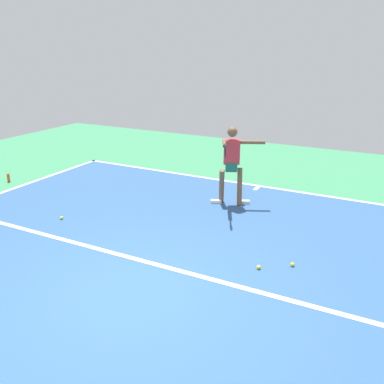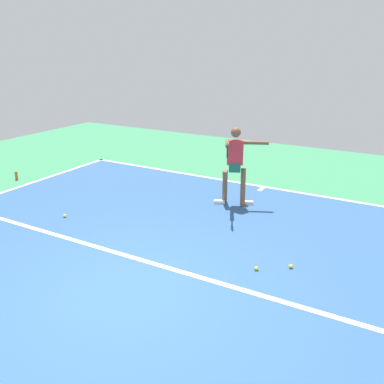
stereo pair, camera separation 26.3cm
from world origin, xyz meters
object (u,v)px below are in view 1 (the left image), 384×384
tennis_player (232,161)px  tennis_ball_by_sideline (259,267)px  water_bottle (8,178)px  tennis_ball_by_baseline (292,264)px  tennis_ball_near_service_line (62,218)px

tennis_player → tennis_ball_by_sideline: bearing=96.5°
tennis_ball_by_sideline → water_bottle: size_ratio=0.30×
tennis_player → water_bottle: size_ratio=7.84×
tennis_ball_by_baseline → water_bottle: (7.62, -0.97, 0.08)m
tennis_ball_by_baseline → tennis_ball_by_sideline: (0.45, 0.33, 0.00)m
tennis_ball_by_sideline → tennis_ball_near_service_line: bearing=-1.0°
tennis_ball_near_service_line → water_bottle: (2.99, -1.23, 0.08)m
tennis_ball_near_service_line → water_bottle: water_bottle is taller
tennis_ball_by_sideline → tennis_ball_near_service_line: size_ratio=1.00×
tennis_ball_by_sideline → tennis_player: bearing=-58.7°
tennis_player → water_bottle: (5.68, 1.16, -0.87)m
tennis_ball_by_sideline → water_bottle: water_bottle is taller
tennis_player → tennis_ball_by_sideline: size_ratio=26.12×
tennis_ball_by_baseline → water_bottle: 7.69m
tennis_ball_by_baseline → tennis_ball_by_sideline: size_ratio=1.00×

